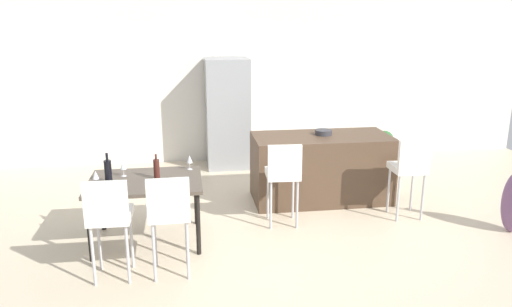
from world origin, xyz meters
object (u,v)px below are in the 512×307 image
at_px(bar_chair_middle, 410,166).
at_px(refrigerator, 228,113).
at_px(dining_chair_far, 169,210).
at_px(wine_glass_near, 96,175).
at_px(kitchen_island, 321,168).
at_px(fruit_bowl, 323,132).
at_px(bar_chair_left, 283,171).
at_px(wine_bottle_left, 157,169).
at_px(wine_glass_right, 123,166).
at_px(potted_plant, 384,143).
at_px(dining_chair_near, 109,213).
at_px(wine_bottle_middle, 108,171).
at_px(wine_glass_far, 190,159).
at_px(dining_table, 146,186).

bearing_deg(bar_chair_middle, refrigerator, 127.81).
relative_size(bar_chair_middle, dining_chair_far, 1.00).
height_order(wine_glass_near, refrigerator, refrigerator).
bearing_deg(kitchen_island, dining_chair_far, -137.42).
height_order(wine_glass_near, fruit_bowl, fruit_bowl).
relative_size(bar_chair_left, wine_bottle_left, 3.67).
distance_m(bar_chair_left, fruit_bowl, 1.17).
relative_size(bar_chair_left, wine_glass_right, 6.03).
relative_size(dining_chair_far, potted_plant, 1.99).
xyz_separation_m(dining_chair_near, dining_chair_far, (0.56, 0.00, 0.00)).
bearing_deg(dining_chair_far, wine_bottle_middle, 129.86).
height_order(bar_chair_middle, wine_glass_far, bar_chair_middle).
height_order(dining_table, wine_glass_near, wine_glass_near).
height_order(bar_chair_left, dining_chair_near, same).
relative_size(dining_chair_far, wine_bottle_left, 3.67).
xyz_separation_m(dining_chair_far, potted_plant, (3.72, 3.68, -0.40)).
bearing_deg(wine_glass_near, dining_chair_far, -41.43).
height_order(fruit_bowl, potted_plant, fruit_bowl).
relative_size(bar_chair_middle, dining_chair_near, 1.00).
relative_size(dining_table, wine_glass_near, 7.15).
height_order(kitchen_island, wine_bottle_middle, wine_bottle_middle).
xyz_separation_m(dining_chair_near, wine_glass_near, (-0.22, 0.69, 0.17)).
height_order(wine_bottle_left, refrigerator, refrigerator).
bearing_deg(dining_chair_near, refrigerator, 68.40).
height_order(bar_chair_left, wine_glass_near, bar_chair_left).
bearing_deg(refrigerator, wine_glass_near, -119.24).
bearing_deg(wine_bottle_middle, bar_chair_left, 7.13).
xyz_separation_m(bar_chair_left, refrigerator, (-0.44, 2.64, 0.22)).
bearing_deg(wine_glass_near, potted_plant, 33.55).
relative_size(refrigerator, potted_plant, 3.49).
bearing_deg(dining_chair_far, wine_glass_far, 79.29).
xyz_separation_m(dining_chair_far, wine_glass_right, (-0.53, 1.01, 0.17)).
bearing_deg(wine_bottle_middle, wine_glass_far, 21.88).
xyz_separation_m(dining_table, refrigerator, (1.18, 2.85, 0.25)).
bearing_deg(wine_glass_right, refrigerator, 61.97).
distance_m(dining_chair_far, wine_glass_near, 1.05).
distance_m(dining_table, wine_glass_far, 0.63).
height_order(bar_chair_left, potted_plant, bar_chair_left).
bearing_deg(potted_plant, kitchen_island, -133.07).
bearing_deg(kitchen_island, wine_glass_right, -161.36).
relative_size(kitchen_island, wine_glass_near, 10.83).
distance_m(dining_chair_far, wine_bottle_left, 0.88).
xyz_separation_m(dining_chair_near, wine_bottle_left, (0.41, 0.85, 0.16)).
xyz_separation_m(dining_table, dining_chair_near, (-0.28, -0.83, 0.03)).
bearing_deg(wine_glass_right, wine_glass_near, -128.38).
bearing_deg(potted_plant, fruit_bowl, -133.42).
bearing_deg(fruit_bowl, refrigerator, 123.66).
bearing_deg(wine_glass_right, dining_table, -34.94).
bearing_deg(kitchen_island, bar_chair_left, -130.58).
height_order(wine_bottle_left, wine_glass_right, wine_bottle_left).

